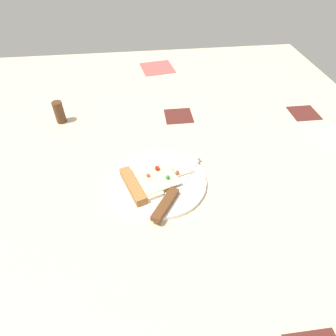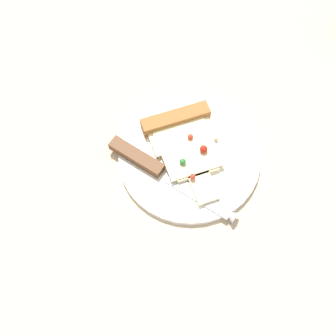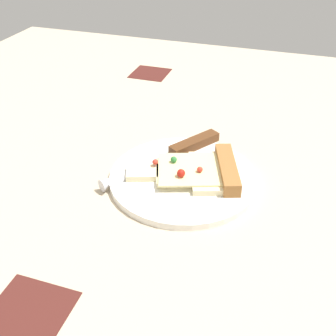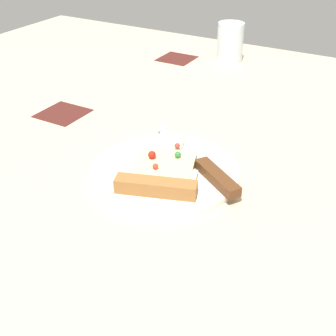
{
  "view_description": "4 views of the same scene",
  "coord_description": "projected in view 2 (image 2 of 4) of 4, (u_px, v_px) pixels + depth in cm",
  "views": [
    {
      "loc": [
        0.21,
        -59.18,
        52.81
      ],
      "look_at": [
        6.66,
        -6.74,
        2.85
      ],
      "focal_mm": 30.69,
      "sensor_mm": 36.0,
      "label": 1
    },
    {
      "loc": [
        40.42,
        -12.48,
        70.82
      ],
      "look_at": [
        7.53,
        -12.48,
        3.84
      ],
      "focal_mm": 50.28,
      "sensor_mm": 36.0,
      "label": 2
    },
    {
      "loc": [
        -10.54,
        43.14,
        39.61
      ],
      "look_at": [
        6.39,
        -8.47,
        2.25
      ],
      "focal_mm": 44.13,
      "sensor_mm": 36.0,
      "label": 3
    },
    {
      "loc": [
        -48.45,
        -39.44,
        38.95
      ],
      "look_at": [
        0.44,
        -11.44,
        3.85
      ],
      "focal_mm": 47.97,
      "sensor_mm": 36.0,
      "label": 4
    }
  ],
  "objects": [
    {
      "name": "plate",
      "position": [
        189.0,
        157.0,
        0.79
      ],
      "size": [
        23.81,
        23.81,
        1.12
      ],
      "primitive_type": "cylinder",
      "color": "white",
      "rests_on": "ground_plane"
    },
    {
      "name": "pizza_slice",
      "position": [
        184.0,
        141.0,
        0.79
      ],
      "size": [
        19.0,
        14.05,
        2.58
      ],
      "rotation": [
        0.0,
        0.0,
        5.05
      ],
      "color": "beige",
      "rests_on": "plate"
    },
    {
      "name": "knife",
      "position": [
        159.0,
        171.0,
        0.77
      ],
      "size": [
        15.1,
        21.11,
        2.45
      ],
      "rotation": [
        0.0,
        0.0,
        5.69
      ],
      "color": "silver",
      "rests_on": "plate"
    },
    {
      "name": "ground_plane",
      "position": [
        239.0,
        143.0,
        0.83
      ],
      "size": [
        155.02,
        155.02,
        3.0
      ],
      "color": "#C6B293",
      "rests_on": "ground"
    }
  ]
}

